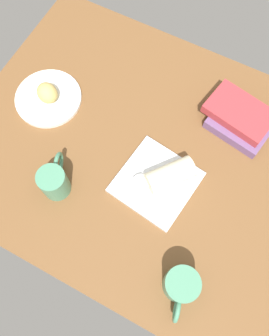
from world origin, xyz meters
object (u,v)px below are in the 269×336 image
at_px(breakfast_wrap, 170,175).
at_px(book_stack, 240,119).
at_px(second_mug, 181,286).
at_px(sauce_cup, 140,183).
at_px(scone_pastry, 47,93).
at_px(square_plate, 156,182).
at_px(coffee_mug, 54,181).
at_px(round_plate, 48,98).

relative_size(breakfast_wrap, book_stack, 0.59).
bearing_deg(second_mug, book_stack, 94.67).
bearing_deg(sauce_cup, breakfast_wrap, 39.63).
xyz_separation_m(scone_pastry, square_plate, (0.44, -0.10, -0.04)).
xyz_separation_m(sauce_cup, second_mug, (0.22, -0.20, 0.02)).
xyz_separation_m(breakfast_wrap, book_stack, (0.11, 0.28, -0.02)).
distance_m(scone_pastry, breakfast_wrap, 0.47).
distance_m(scone_pastry, book_stack, 0.61).
bearing_deg(coffee_mug, round_plate, 127.78).
bearing_deg(scone_pastry, square_plate, -12.34).
height_order(round_plate, breakfast_wrap, breakfast_wrap).
bearing_deg(coffee_mug, square_plate, 29.83).
relative_size(coffee_mug, second_mug, 0.95).
bearing_deg(scone_pastry, breakfast_wrap, -8.61).
height_order(round_plate, second_mug, second_mug).
xyz_separation_m(round_plate, scone_pastry, (0.01, -0.00, 0.04)).
xyz_separation_m(round_plate, coffee_mug, (0.19, -0.24, 0.05)).
distance_m(breakfast_wrap, coffee_mug, 0.33).
height_order(round_plate, coffee_mug, coffee_mug).
bearing_deg(round_plate, book_stack, 19.21).
bearing_deg(square_plate, breakfast_wrap, 39.63).
relative_size(book_stack, second_mug, 1.69).
xyz_separation_m(scone_pastry, second_mug, (0.62, -0.33, 0.00)).
bearing_deg(breakfast_wrap, round_plate, -150.48).
bearing_deg(book_stack, scone_pastry, -160.46).
xyz_separation_m(sauce_cup, breakfast_wrap, (0.07, 0.06, 0.02)).
bearing_deg(sauce_cup, scone_pastry, 162.41).
bearing_deg(square_plate, scone_pastry, 167.66).
height_order(coffee_mug, second_mug, coffee_mug).
bearing_deg(scone_pastry, round_plate, 168.95).
xyz_separation_m(sauce_cup, coffee_mug, (-0.22, -0.12, 0.02)).
height_order(square_plate, sauce_cup, sauce_cup).
bearing_deg(square_plate, coffee_mug, -150.17).
bearing_deg(coffee_mug, sauce_cup, 27.90).
relative_size(square_plate, breakfast_wrap, 1.55).
xyz_separation_m(round_plate, second_mug, (0.63, -0.33, 0.04)).
relative_size(scone_pastry, square_plate, 0.34).
distance_m(book_stack, coffee_mug, 0.60).
bearing_deg(breakfast_wrap, coffee_mug, -110.87).
bearing_deg(breakfast_wrap, sauce_cup, -102.20).
height_order(square_plate, breakfast_wrap, breakfast_wrap).
xyz_separation_m(breakfast_wrap, coffee_mug, (-0.29, -0.17, 0.00)).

